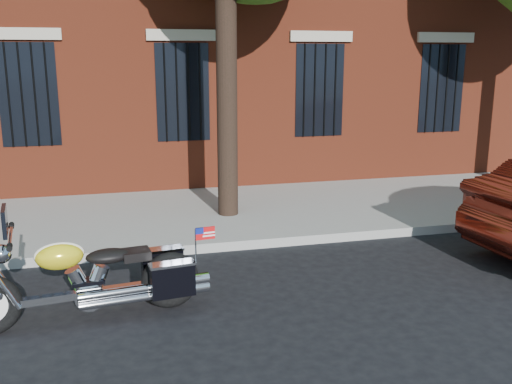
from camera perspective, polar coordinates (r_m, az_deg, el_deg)
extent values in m
plane|color=black|center=(7.62, -2.14, -9.20)|extent=(120.00, 120.00, 0.00)
cube|color=gray|center=(8.86, -4.01, -5.41)|extent=(40.00, 0.16, 0.15)
cube|color=gray|center=(10.64, -5.82, -2.23)|extent=(40.00, 3.60, 0.15)
cube|color=black|center=(12.11, -7.37, 9.84)|extent=(1.10, 0.14, 2.00)
cube|color=#B2A893|center=(12.06, -7.52, 15.29)|extent=(1.40, 0.20, 0.22)
cylinder|color=black|center=(12.03, -7.32, 9.82)|extent=(0.04, 0.04, 2.00)
cylinder|color=black|center=(9.99, -2.95, 10.92)|extent=(0.36, 0.36, 5.00)
torus|color=black|center=(6.89, -8.57, -8.71)|extent=(0.71, 0.24, 0.69)
cylinder|color=white|center=(6.89, -8.57, -8.71)|extent=(0.52, 0.13, 0.52)
ellipsoid|color=yellow|center=(6.85, -8.61, -7.74)|extent=(0.38, 0.19, 0.20)
cube|color=white|center=(6.78, -16.80, -9.74)|extent=(1.55, 0.30, 0.08)
cylinder|color=white|center=(6.79, -16.35, -9.86)|extent=(0.35, 0.23, 0.33)
cylinder|color=white|center=(6.67, -11.72, -9.92)|extent=(1.29, 0.25, 0.09)
ellipsoid|color=yellow|center=(6.60, -19.06, -6.11)|extent=(0.54, 0.36, 0.30)
ellipsoid|color=black|center=(6.65, -14.55, -6.21)|extent=(0.53, 0.36, 0.16)
cube|color=black|center=(7.09, -9.34, -7.11)|extent=(0.51, 0.23, 0.39)
cube|color=black|center=(6.60, -8.34, -8.66)|extent=(0.51, 0.23, 0.39)
cylinder|color=white|center=(6.52, -23.34, -4.05)|extent=(0.14, 0.81, 0.04)
sphere|color=white|center=(6.58, -24.09, -5.67)|extent=(0.23, 0.23, 0.21)
cube|color=black|center=(6.48, -23.84, -2.68)|extent=(0.09, 0.42, 0.29)
cube|color=red|center=(6.48, -5.11, -4.13)|extent=(0.23, 0.04, 0.14)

